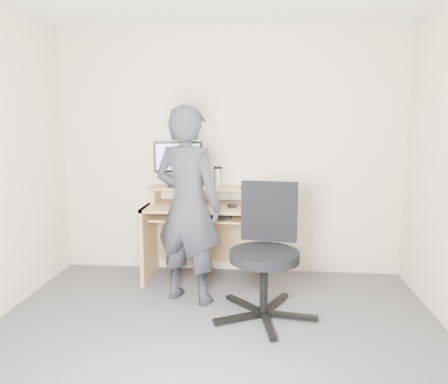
# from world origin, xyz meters

# --- Properties ---
(ground) EXTENTS (3.50, 3.50, 0.00)m
(ground) POSITION_xyz_m (0.00, 0.00, 0.00)
(ground) COLOR #56555B
(ground) RESTS_ON ground
(back_wall) EXTENTS (3.50, 0.02, 2.50)m
(back_wall) POSITION_xyz_m (0.00, 1.75, 1.25)
(back_wall) COLOR beige
(back_wall) RESTS_ON ground
(desk) EXTENTS (1.20, 0.60, 0.91)m
(desk) POSITION_xyz_m (-0.20, 1.53, 0.55)
(desk) COLOR tan
(desk) RESTS_ON ground
(monitor) EXTENTS (0.48, 0.13, 0.45)m
(monitor) POSITION_xyz_m (-0.50, 1.57, 1.18)
(monitor) COLOR black
(monitor) RESTS_ON desk
(external_drive) EXTENTS (0.09, 0.14, 0.20)m
(external_drive) POSITION_xyz_m (-0.31, 1.65, 1.01)
(external_drive) COLOR black
(external_drive) RESTS_ON desk
(travel_mug) EXTENTS (0.10, 0.10, 0.18)m
(travel_mug) POSITION_xyz_m (-0.10, 1.61, 1.00)
(travel_mug) COLOR #B7B8BC
(travel_mug) RESTS_ON desk
(smartphone) EXTENTS (0.10, 0.14, 0.01)m
(smartphone) POSITION_xyz_m (0.17, 1.56, 0.92)
(smartphone) COLOR black
(smartphone) RESTS_ON desk
(charger) EXTENTS (0.05, 0.04, 0.03)m
(charger) POSITION_xyz_m (-0.51, 1.54, 0.93)
(charger) COLOR black
(charger) RESTS_ON desk
(headphones) EXTENTS (0.19, 0.19, 0.06)m
(headphones) POSITION_xyz_m (-0.29, 1.64, 0.92)
(headphones) COLOR silver
(headphones) RESTS_ON desk
(keyboard) EXTENTS (0.46, 0.19, 0.03)m
(keyboard) POSITION_xyz_m (-0.18, 1.36, 0.67)
(keyboard) COLOR black
(keyboard) RESTS_ON desk
(mouse) EXTENTS (0.11, 0.08, 0.04)m
(mouse) POSITION_xyz_m (0.06, 1.35, 0.77)
(mouse) COLOR black
(mouse) RESTS_ON desk
(office_chair) EXTENTS (0.82, 0.83, 1.05)m
(office_chair) POSITION_xyz_m (0.37, 0.69, 0.57)
(office_chair) COLOR black
(office_chair) RESTS_ON ground
(person) EXTENTS (0.72, 0.59, 1.70)m
(person) POSITION_xyz_m (-0.29, 0.92, 0.85)
(person) COLOR black
(person) RESTS_ON ground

